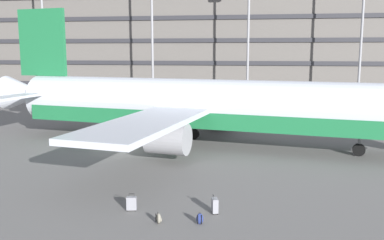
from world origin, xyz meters
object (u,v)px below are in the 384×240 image
object	(u,v)px
suitcase_orange	(215,205)
backpack_small	(159,218)
suitcase_teal	(132,203)
airliner	(197,106)
backpack_navy	(200,219)

from	to	relation	value
suitcase_orange	backpack_small	xyz separation A→B (m)	(-2.33, -1.58, -0.16)
suitcase_orange	backpack_small	size ratio (longest dim) A/B	1.68
suitcase_teal	backpack_small	world-z (taller)	suitcase_teal
airliner	suitcase_teal	xyz separation A→B (m)	(-1.00, -15.11, -2.81)
airliner	suitcase_orange	bearing A→B (deg)	-78.69
suitcase_teal	backpack_small	distance (m)	2.09
suitcase_orange	backpack_small	bearing A→B (deg)	-145.80
suitcase_orange	suitcase_teal	distance (m)	3.97
suitcase_orange	suitcase_teal	bearing A→B (deg)	-175.91
backpack_navy	backpack_small	distance (m)	1.82
backpack_small	suitcase_orange	bearing A→B (deg)	34.20
suitcase_orange	backpack_navy	world-z (taller)	suitcase_orange
backpack_navy	suitcase_teal	bearing A→B (deg)	162.50
backpack_navy	backpack_small	world-z (taller)	backpack_navy
backpack_small	suitcase_teal	bearing A→B (deg)	141.53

